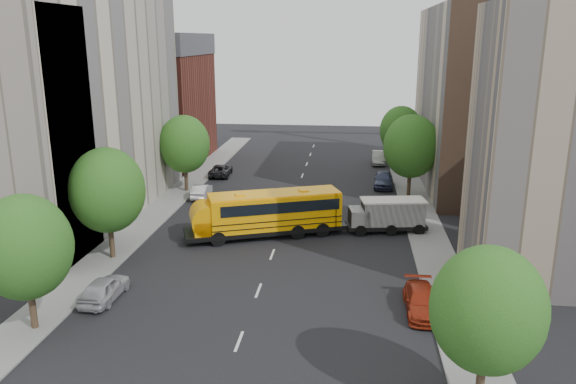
% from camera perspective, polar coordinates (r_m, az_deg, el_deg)
% --- Properties ---
extents(ground, '(120.00, 120.00, 0.00)m').
position_cam_1_polar(ground, '(42.18, -1.23, -5.36)').
color(ground, black).
rests_on(ground, ground).
extents(sidewalk_left, '(3.00, 80.00, 0.12)m').
position_cam_1_polar(sidewalk_left, '(49.49, -13.75, -2.57)').
color(sidewalk_left, slate).
rests_on(sidewalk_left, ground).
extents(sidewalk_right, '(3.00, 80.00, 0.12)m').
position_cam_1_polar(sidewalk_right, '(46.92, 13.70, -3.56)').
color(sidewalk_right, slate).
rests_on(sidewalk_right, ground).
extents(lane_markings, '(0.15, 64.00, 0.01)m').
position_cam_1_polar(lane_markings, '(51.58, 0.27, -1.45)').
color(lane_markings, silver).
rests_on(lane_markings, ground).
extents(building_left_cream, '(10.00, 26.00, 20.00)m').
position_cam_1_polar(building_left_cream, '(51.03, -21.03, 8.82)').
color(building_left_cream, beige).
rests_on(building_left_cream, ground).
extents(building_left_redbrick, '(10.00, 15.00, 13.00)m').
position_cam_1_polar(building_left_redbrick, '(71.54, -12.72, 8.23)').
color(building_left_redbrick, maroon).
rests_on(building_left_redbrick, ground).
extents(building_right_near, '(10.00, 7.00, 17.00)m').
position_cam_1_polar(building_right_near, '(37.36, 26.21, 3.88)').
color(building_right_near, tan).
rests_on(building_right_near, ground).
extents(building_right_far, '(10.00, 22.00, 18.00)m').
position_cam_1_polar(building_right_far, '(60.70, 18.74, 8.96)').
color(building_right_far, '#C4B199').
rests_on(building_right_far, ground).
extents(building_right_sidewall, '(10.10, 0.30, 18.00)m').
position_cam_1_polar(building_right_sidewall, '(50.06, 21.28, 7.53)').
color(building_right_sidewall, brown).
rests_on(building_right_sidewall, ground).
extents(street_tree_0, '(4.80, 4.80, 7.41)m').
position_cam_1_polar(street_tree_0, '(31.68, -25.18, -5.10)').
color(street_tree_0, '#38281C').
rests_on(street_tree_0, ground).
extents(street_tree_1, '(5.12, 5.12, 7.90)m').
position_cam_1_polar(street_tree_1, '(39.99, -17.89, 0.16)').
color(street_tree_1, '#38281C').
rests_on(street_tree_1, ground).
extents(street_tree_2, '(4.99, 4.99, 7.71)m').
position_cam_1_polar(street_tree_2, '(56.47, -10.48, 4.80)').
color(street_tree_2, '#38281C').
rests_on(street_tree_2, ground).
extents(street_tree_3, '(4.61, 4.61, 7.11)m').
position_cam_1_polar(street_tree_3, '(24.19, 19.63, -11.23)').
color(street_tree_3, '#38281C').
rests_on(street_tree_3, ground).
extents(street_tree_4, '(5.25, 5.25, 8.10)m').
position_cam_1_polar(street_tree_4, '(54.28, 12.41, 4.55)').
color(street_tree_4, '#38281C').
rests_on(street_tree_4, ground).
extents(street_tree_5, '(4.86, 4.86, 7.51)m').
position_cam_1_polar(street_tree_5, '(66.12, 11.40, 6.17)').
color(street_tree_5, '#38281C').
rests_on(street_tree_5, ground).
extents(school_bus, '(12.73, 7.16, 3.55)m').
position_cam_1_polar(school_bus, '(43.33, -2.42, -2.03)').
color(school_bus, black).
rests_on(school_bus, ground).
extents(safari_truck, '(6.51, 3.21, 2.67)m').
position_cam_1_polar(safari_truck, '(45.18, 10.05, -2.28)').
color(safari_truck, black).
rests_on(safari_truck, ground).
extents(parked_car_0, '(1.79, 4.24, 1.43)m').
position_cam_1_polar(parked_car_0, '(35.15, -18.16, -9.29)').
color(parked_car_0, '#B2B0B7').
rests_on(parked_car_0, ground).
extents(parked_car_1, '(1.58, 4.03, 1.31)m').
position_cam_1_polar(parked_car_1, '(54.88, -8.78, 0.10)').
color(parked_car_1, silver).
rests_on(parked_car_1, ground).
extents(parked_car_2, '(2.42, 4.79, 1.30)m').
position_cam_1_polar(parked_car_2, '(63.32, -6.84, 2.22)').
color(parked_car_2, black).
rests_on(parked_car_2, ground).
extents(parked_car_3, '(1.92, 4.62, 1.33)m').
position_cam_1_polar(parked_car_3, '(32.94, 13.45, -10.73)').
color(parked_car_3, maroon).
rests_on(parked_car_3, ground).
extents(parked_car_4, '(2.19, 4.82, 1.60)m').
position_cam_1_polar(parked_car_4, '(58.89, 9.67, 1.26)').
color(parked_car_4, '#313856').
rests_on(parked_car_4, ground).
extents(parked_car_5, '(1.83, 4.72, 1.53)m').
position_cam_1_polar(parked_car_5, '(69.92, 9.22, 3.48)').
color(parked_car_5, gray).
rests_on(parked_car_5, ground).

